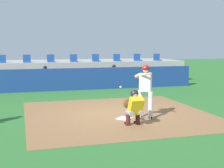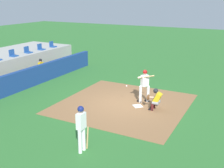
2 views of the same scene
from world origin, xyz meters
The scene contains 13 objects.
ground_plane centered at (0.00, 0.00, 0.00)m, with size 80.00×80.00×0.00m, color #2D6B2D.
dirt_infield centered at (0.00, 0.00, 0.01)m, with size 6.40×6.40×0.01m, color olive.
home_plate centered at (0.00, -0.80, 0.02)m, with size 0.44×0.44×0.02m, color white.
batter_at_plate centered at (0.69, -0.87, 1.04)m, with size 0.52×0.91×1.80m.
catcher_crouched centered at (-0.02, -1.73, 0.61)m, with size 0.49×1.99×1.13m.
on_deck_batter centered at (-5.00, -0.69, 1.02)m, with size 0.58×0.23×1.79m.
dugout_wall centered at (0.00, 6.50, 0.60)m, with size 13.00×0.30×1.20m, color navy.
dugout_bench centered at (0.00, 7.50, 0.23)m, with size 11.80×0.44×0.45m, color olive.
dugout_player_1 centered at (2.10, 7.34, 0.67)m, with size 0.49×0.70×1.30m.
stadium_seat_5 centered at (1.44, 9.38, 1.53)m, with size 0.46×0.46×0.48m.
stadium_seat_6 centered at (2.89, 9.38, 1.53)m, with size 0.46×0.46×0.48m.
stadium_seat_7 centered at (4.33, 9.38, 1.53)m, with size 0.46×0.46×0.48m.
stadium_seat_8 centered at (5.78, 9.38, 1.53)m, with size 0.46×0.46×0.48m.
Camera 2 is at (-12.43, -5.81, 5.39)m, focal length 44.45 mm.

